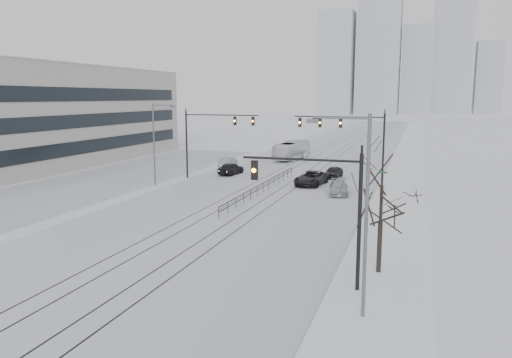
# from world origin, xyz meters

# --- Properties ---
(ground) EXTENTS (500.00, 500.00, 0.00)m
(ground) POSITION_xyz_m (0.00, 0.00, 0.00)
(ground) COLOR silver
(ground) RESTS_ON ground
(road) EXTENTS (22.00, 260.00, 0.02)m
(road) POSITION_xyz_m (0.00, 60.00, 0.01)
(road) COLOR silver
(road) RESTS_ON ground
(sidewalk_east) EXTENTS (5.00, 260.00, 0.16)m
(sidewalk_east) POSITION_xyz_m (13.50, 60.00, 0.08)
(sidewalk_east) COLOR white
(sidewalk_east) RESTS_ON ground
(curb) EXTENTS (0.10, 260.00, 0.12)m
(curb) POSITION_xyz_m (11.05, 60.00, 0.06)
(curb) COLOR gray
(curb) RESTS_ON ground
(parking_strip) EXTENTS (14.00, 60.00, 0.03)m
(parking_strip) POSITION_xyz_m (-20.00, 35.00, 0.01)
(parking_strip) COLOR silver
(parking_strip) RESTS_ON ground
(tram_rails) EXTENTS (5.30, 180.00, 0.01)m
(tram_rails) POSITION_xyz_m (-0.00, 40.00, 0.02)
(tram_rails) COLOR black
(tram_rails) RESTS_ON ground
(office_building) EXTENTS (20.20, 62.20, 14.11)m
(office_building) POSITION_xyz_m (-37.97, 35.00, 7.06)
(office_building) COLOR #BBB8B1
(office_building) RESTS_ON ground
(skyline) EXTENTS (96.00, 48.00, 72.00)m
(skyline) POSITION_xyz_m (5.02, 273.63, 30.65)
(skyline) COLOR #A7ABB8
(skyline) RESTS_ON ground
(traffic_mast_near) EXTENTS (6.10, 0.37, 7.00)m
(traffic_mast_near) POSITION_xyz_m (10.79, 6.00, 4.56)
(traffic_mast_near) COLOR black
(traffic_mast_near) RESTS_ON ground
(traffic_mast_ne) EXTENTS (9.60, 0.37, 8.00)m
(traffic_mast_ne) POSITION_xyz_m (8.15, 34.99, 5.76)
(traffic_mast_ne) COLOR black
(traffic_mast_ne) RESTS_ON ground
(traffic_mast_nw) EXTENTS (9.10, 0.37, 8.00)m
(traffic_mast_nw) POSITION_xyz_m (-8.52, 36.00, 5.57)
(traffic_mast_nw) COLOR black
(traffic_mast_nw) RESTS_ON ground
(street_light_east) EXTENTS (2.73, 0.25, 9.00)m
(street_light_east) POSITION_xyz_m (12.70, 3.00, 5.21)
(street_light_east) COLOR #595B60
(street_light_east) RESTS_ON ground
(street_light_west) EXTENTS (2.73, 0.25, 9.00)m
(street_light_west) POSITION_xyz_m (-12.20, 30.00, 5.21)
(street_light_west) COLOR #595B60
(street_light_west) RESTS_ON ground
(bare_tree) EXTENTS (4.40, 4.40, 6.10)m
(bare_tree) POSITION_xyz_m (13.20, 9.00, 4.49)
(bare_tree) COLOR black
(bare_tree) RESTS_ON ground
(median_fence) EXTENTS (0.06, 24.00, 1.00)m
(median_fence) POSITION_xyz_m (0.00, 30.00, 0.53)
(median_fence) COLOR black
(median_fence) RESTS_ON ground
(street_sign) EXTENTS (0.70, 0.06, 2.40)m
(street_sign) POSITION_xyz_m (11.80, 32.00, 1.61)
(street_sign) COLOR #595B60
(street_sign) RESTS_ON ground
(sedan_sb_inner) EXTENTS (2.32, 4.69, 1.54)m
(sedan_sb_inner) POSITION_xyz_m (-7.39, 40.01, 0.77)
(sedan_sb_inner) COLOR black
(sedan_sb_inner) RESTS_ON ground
(sedan_sb_outer) EXTENTS (1.93, 4.64, 1.49)m
(sedan_sb_outer) POSITION_xyz_m (-10.00, 45.77, 0.75)
(sedan_sb_outer) COLOR #94969B
(sedan_sb_outer) RESTS_ON ground
(sedan_nb_front) EXTENTS (3.23, 5.84, 1.55)m
(sedan_nb_front) POSITION_xyz_m (3.84, 35.57, 0.77)
(sedan_nb_front) COLOR black
(sedan_nb_front) RESTS_ON ground
(sedan_nb_right) EXTENTS (2.56, 4.79, 1.32)m
(sedan_nb_right) POSITION_xyz_m (7.55, 31.27, 0.66)
(sedan_nb_right) COLOR #A8ACB0
(sedan_nb_right) RESTS_ON ground
(sedan_nb_far) EXTENTS (2.12, 4.19, 1.37)m
(sedan_nb_far) POSITION_xyz_m (5.31, 41.46, 0.68)
(sedan_nb_far) COLOR black
(sedan_nb_far) RESTS_ON ground
(box_truck) EXTENTS (3.75, 10.38, 2.83)m
(box_truck) POSITION_xyz_m (-3.80, 57.26, 1.41)
(box_truck) COLOR white
(box_truck) RESTS_ON ground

